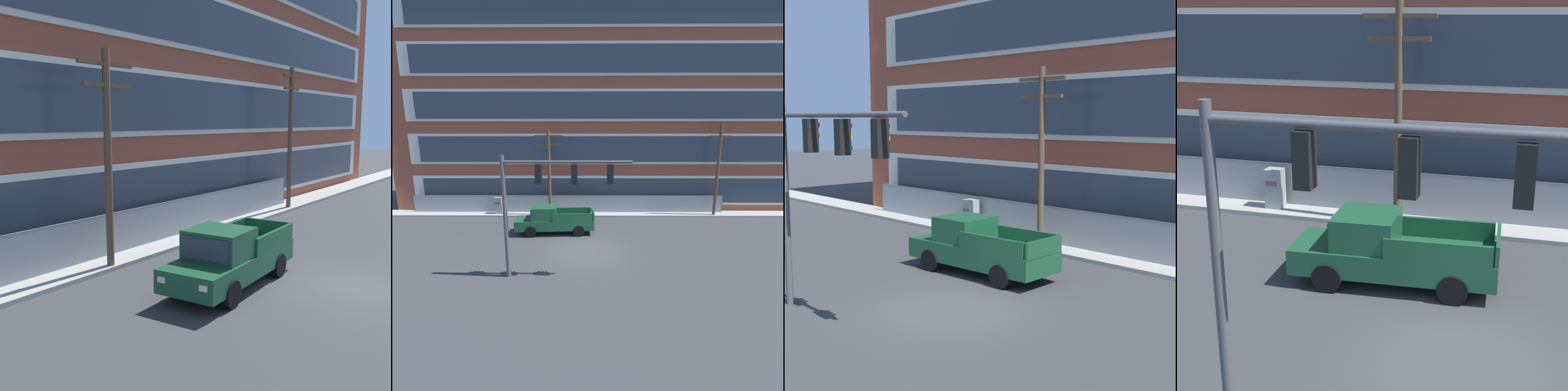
# 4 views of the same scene
# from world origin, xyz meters

# --- Properties ---
(ground_plane) EXTENTS (160.00, 160.00, 0.00)m
(ground_plane) POSITION_xyz_m (0.00, 0.00, 0.00)
(ground_plane) COLOR #38383A
(sidewalk_building_side) EXTENTS (80.00, 1.95, 0.16)m
(sidewalk_building_side) POSITION_xyz_m (0.00, 8.48, 0.08)
(sidewalk_building_side) COLOR #9E9B93
(sidewalk_building_side) RESTS_ON ground
(brick_mill_building) EXTENTS (47.77, 10.86, 19.57)m
(brick_mill_building) POSITION_xyz_m (5.41, 14.58, 9.80)
(brick_mill_building) COLOR brown
(brick_mill_building) RESTS_ON ground
(chain_link_fence) EXTENTS (28.65, 0.06, 1.74)m
(chain_link_fence) POSITION_xyz_m (-1.84, 8.78, 0.89)
(chain_link_fence) COLOR gray
(chain_link_fence) RESTS_ON ground
(pickup_truck_dark_green) EXTENTS (5.71, 2.28, 1.99)m
(pickup_truck_dark_green) POSITION_xyz_m (-2.39, 3.40, 0.95)
(pickup_truck_dark_green) COLOR #194C2D
(pickup_truck_dark_green) RESTS_ON ground
(utility_pole_near_corner) EXTENTS (2.41, 0.26, 7.56)m
(utility_pole_near_corner) POSITION_xyz_m (-3.28, 7.76, 4.21)
(utility_pole_near_corner) COLOR brown
(utility_pole_near_corner) RESTS_ON ground
(utility_pole_midblock) EXTENTS (2.12, 0.26, 8.23)m
(utility_pole_midblock) POSITION_xyz_m (11.38, 7.93, 4.51)
(utility_pole_midblock) COLOR brown
(utility_pole_midblock) RESTS_ON ground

